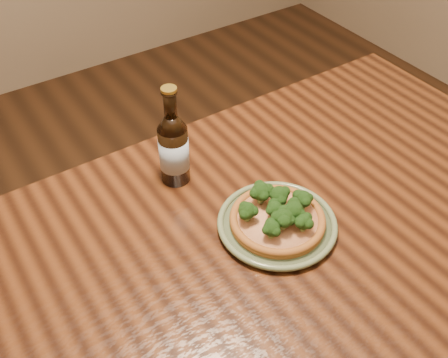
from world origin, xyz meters
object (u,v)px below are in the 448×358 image
table (255,272)px  beer_bottle (174,148)px  pizza (278,217)px  plate (277,224)px

table → beer_bottle: bearing=98.2°
pizza → beer_bottle: beer_bottle is taller
pizza → plate: bearing=-136.7°
table → plate: 0.12m
table → pizza: (0.07, 0.02, 0.12)m
beer_bottle → plate: bearing=-83.8°
beer_bottle → table: bearing=-97.6°
plate → pizza: 0.02m
plate → beer_bottle: 0.29m
table → plate: plate is taller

